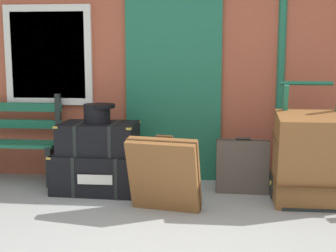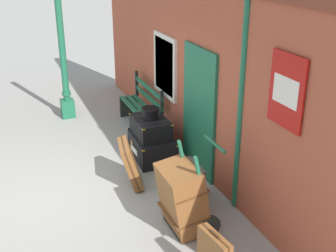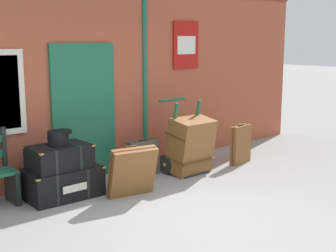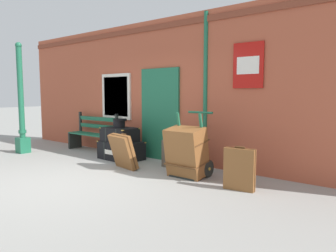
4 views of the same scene
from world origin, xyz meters
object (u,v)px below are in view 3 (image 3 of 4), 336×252
suitcase_slate (241,144)px  steamer_trunk_middle (60,157)px  steamer_trunk_base (63,182)px  suitcase_olive (132,172)px  round_hatbox (59,137)px  porters_trolley (183,155)px  suitcase_oxblood (143,158)px  large_brown_trunk (190,145)px

suitcase_slate → steamer_trunk_middle: bearing=172.1°
steamer_trunk_base → suitcase_slate: suitcase_slate is taller
steamer_trunk_base → suitcase_olive: bearing=-40.6°
steamer_trunk_middle → round_hatbox: round_hatbox is taller
steamer_trunk_base → porters_trolley: 2.13m
suitcase_olive → steamer_trunk_base: bearing=139.4°
steamer_trunk_base → suitcase_oxblood: size_ratio=1.72×
large_brown_trunk → steamer_trunk_middle: bearing=171.1°
suitcase_slate → suitcase_olive: (-2.50, -0.17, 0.02)m
large_brown_trunk → suitcase_oxblood: bearing=144.9°
steamer_trunk_middle → steamer_trunk_base: bearing=13.9°
porters_trolley → suitcase_oxblood: bearing=157.2°
large_brown_trunk → suitcase_olive: 1.42m
round_hatbox → suitcase_slate: round_hatbox is taller
large_brown_trunk → suitcase_olive: large_brown_trunk is taller
round_hatbox → suitcase_olive: 1.11m
round_hatbox → porters_trolley: 2.25m
porters_trolley → large_brown_trunk: 0.26m
suitcase_oxblood → suitcase_olive: 1.05m
suitcase_slate → steamer_trunk_base: bearing=171.9°
steamer_trunk_base → suitcase_olive: 0.98m
steamer_trunk_middle → suitcase_oxblood: size_ratio=1.36×
porters_trolley → suitcase_olive: 1.46m
porters_trolley → large_brown_trunk: size_ratio=1.27×
large_brown_trunk → suitcase_olive: (-1.39, -0.28, -0.11)m
porters_trolley → suitcase_olive: bearing=-161.7°
steamer_trunk_middle → porters_trolley: (2.16, -0.16, -0.31)m
steamer_trunk_base → porters_trolley: bearing=-4.6°
suitcase_slate → suitcase_oxblood: bearing=162.4°
steamer_trunk_base → steamer_trunk_middle: 0.37m
suitcase_slate → suitcase_olive: 2.51m
steamer_trunk_base → round_hatbox: round_hatbox is taller
suitcase_slate → suitcase_olive: bearing=-176.2°
steamer_trunk_base → suitcase_oxblood: 1.50m
large_brown_trunk → suitcase_oxblood: (-0.62, 0.44, -0.19)m
steamer_trunk_base → steamer_trunk_middle: steamer_trunk_middle is taller
suitcase_slate → suitcase_olive: size_ratio=0.98×
suitcase_oxblood → suitcase_olive: size_ratio=0.83×
steamer_trunk_middle → round_hatbox: (-0.00, -0.00, 0.28)m
large_brown_trunk → suitcase_slate: size_ratio=1.32×
steamer_trunk_middle → suitcase_slate: steamer_trunk_middle is taller
large_brown_trunk → suitcase_olive: bearing=-168.5°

